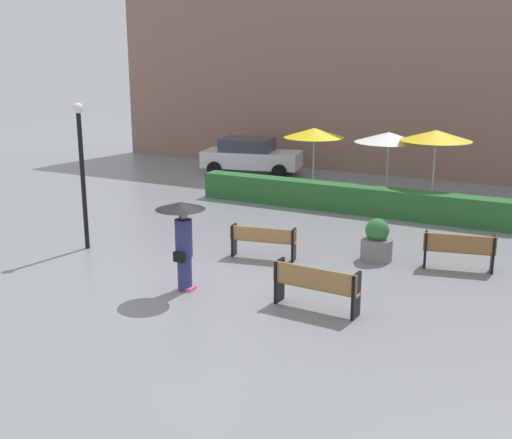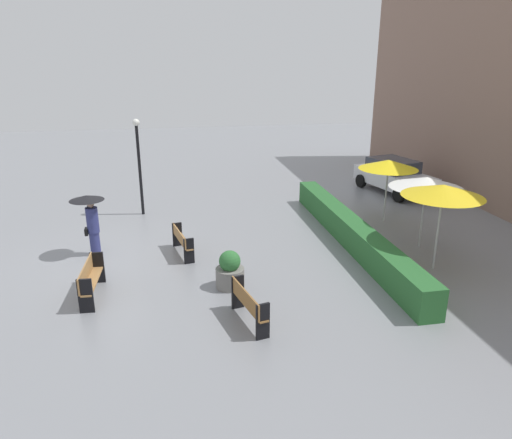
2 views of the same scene
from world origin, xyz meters
The scene contains 13 objects.
ground_plane centered at (0.00, 0.00, 0.00)m, with size 60.00×60.00×0.00m, color gray.
bench_mid_center centered at (0.36, 2.63, 0.51)m, with size 1.73×0.64×0.84m.
bench_near_right centered at (2.86, 0.11, 0.56)m, with size 1.86×0.46×0.94m.
bench_far_right centered at (4.96, 4.03, 0.54)m, with size 1.70×0.68×0.91m.
pedestrian_with_umbrella centered at (-0.16, -0.21, 1.37)m, with size 1.08×1.08×2.02m.
planter_pot centered at (2.97, 3.86, 0.47)m, with size 0.81×0.81×1.09m.
lamp_post centered at (-4.26, 1.21, 2.39)m, with size 0.28×0.28×3.89m.
patio_umbrella_yellow centered at (-1.63, 10.63, 2.27)m, with size 2.26×2.26×2.45m.
patio_umbrella_white centered at (1.20, 10.60, 2.27)m, with size 2.39×2.39×2.45m.
patio_umbrella_yellow_far centered at (2.93, 10.13, 2.49)m, with size 2.36×2.36×2.67m.
hedge_strip centered at (0.52, 8.40, 0.45)m, with size 10.68×0.70×0.90m, color #28602D.
building_facade centered at (0.00, 16.00, 4.90)m, with size 28.00×1.20×9.80m, color #846656.
parked_car centered at (-5.54, 12.91, 0.82)m, with size 4.48×2.70×1.57m.
Camera 1 is at (7.45, -11.20, 5.09)m, focal length 44.56 mm.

